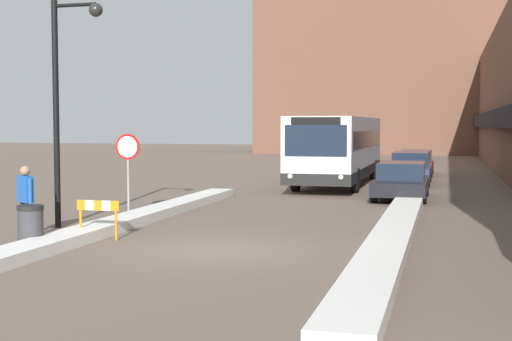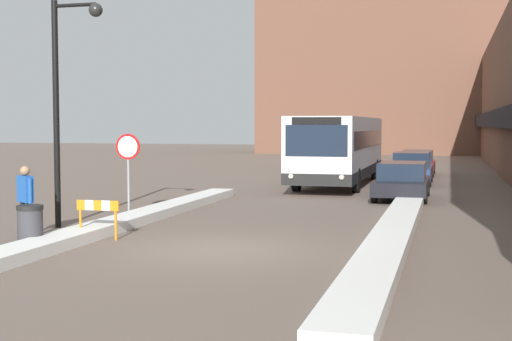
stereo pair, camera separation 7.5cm
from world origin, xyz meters
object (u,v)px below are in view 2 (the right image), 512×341
object	(u,v)px
trash_bin	(30,226)
construction_barricade	(98,212)
parked_car_front	(402,180)
street_lamp	(66,87)
city_bus	(340,148)
parked_car_middle	(412,168)
stop_sign	(128,157)
parked_car_back	(417,163)
pedestrian	(25,194)

from	to	relation	value
trash_bin	construction_barricade	bearing A→B (deg)	56.73
parked_car_front	trash_bin	xyz separation A→B (m)	(-7.38, -12.69, -0.22)
parked_car_front	street_lamp	world-z (taller)	street_lamp
city_bus	trash_bin	world-z (taller)	city_bus
parked_car_middle	construction_barricade	world-z (taller)	parked_car_middle
parked_car_middle	stop_sign	distance (m)	16.27
city_bus	trash_bin	xyz separation A→B (m)	(-4.20, -18.42, -1.19)
stop_sign	parked_car_middle	bearing A→B (deg)	62.51
parked_car_front	stop_sign	distance (m)	10.57
parked_car_front	city_bus	bearing A→B (deg)	119.03
parked_car_back	parked_car_front	bearing A→B (deg)	-90.00
stop_sign	street_lamp	size ratio (longest dim) A/B	0.41
parked_car_middle	stop_sign	world-z (taller)	stop_sign
trash_bin	construction_barricade	xyz separation A→B (m)	(0.93, 1.42, 0.19)
street_lamp	trash_bin	bearing A→B (deg)	-75.57
city_bus	trash_bin	distance (m)	18.93
parked_car_front	pedestrian	distance (m)	14.15
parked_car_front	street_lamp	distance (m)	13.06
pedestrian	trash_bin	xyz separation A→B (m)	(0.91, -1.22, -0.57)
stop_sign	street_lamp	xyz separation A→B (m)	(-0.64, -2.37, 1.95)
pedestrian	construction_barricade	bearing A→B (deg)	35.65
parked_car_back	pedestrian	world-z (taller)	pedestrian
pedestrian	parked_car_middle	bearing A→B (deg)	95.36
parked_car_middle	parked_car_back	size ratio (longest dim) A/B	0.98
stop_sign	construction_barricade	world-z (taller)	stop_sign
stop_sign	parked_car_front	bearing A→B (deg)	44.55
pedestrian	street_lamp	bearing A→B (deg)	114.53
parked_car_back	construction_barricade	bearing A→B (deg)	-104.93
city_bus	parked_car_back	bearing A→B (deg)	66.08
parked_car_middle	city_bus	bearing A→B (deg)	-157.88
parked_car_middle	pedestrian	size ratio (longest dim) A/B	2.70
stop_sign	trash_bin	xyz separation A→B (m)	(0.12, -5.31, -1.33)
stop_sign	construction_barricade	distance (m)	4.19
parked_car_back	trash_bin	size ratio (longest dim) A/B	5.07
parked_car_front	parked_car_back	size ratio (longest dim) A/B	0.94
parked_car_back	street_lamp	bearing A→B (deg)	-109.75
city_bus	construction_barricade	xyz separation A→B (m)	(-3.27, -17.00, -1.00)
city_bus	pedestrian	xyz separation A→B (m)	(-5.10, -17.20, -0.62)
stop_sign	trash_bin	size ratio (longest dim) A/B	2.61
city_bus	stop_sign	world-z (taller)	city_bus
parked_car_front	trash_bin	distance (m)	14.68
parked_car_back	stop_sign	size ratio (longest dim) A/B	1.94
city_bus	parked_car_front	world-z (taller)	city_bus
parked_car_front	trash_bin	world-z (taller)	parked_car_front
stop_sign	pedestrian	size ratio (longest dim) A/B	1.42
construction_barricade	parked_car_front	bearing A→B (deg)	60.22
street_lamp	construction_barricade	distance (m)	3.83
city_bus	parked_car_middle	size ratio (longest dim) A/B	2.52
street_lamp	pedestrian	size ratio (longest dim) A/B	3.43
city_bus	pedestrian	distance (m)	17.95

